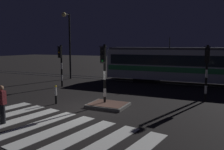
{
  "coord_description": "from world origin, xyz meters",
  "views": [
    {
      "loc": [
        6.41,
        -10.39,
        3.4
      ],
      "look_at": [
        -0.22,
        3.94,
        1.4
      ],
      "focal_mm": 37.0,
      "sensor_mm": 36.0,
      "label": 1
    }
  ],
  "objects": [
    {
      "name": "bollard_island_edge",
      "position": [
        -2.17,
        0.28,
        0.56
      ],
      "size": [
        0.12,
        0.12,
        1.11
      ],
      "color": "black",
      "rests_on": "ground"
    },
    {
      "name": "tram",
      "position": [
        4.76,
        11.03,
        1.75
      ],
      "size": [
        16.59,
        2.58,
        4.15
      ],
      "color": "silver",
      "rests_on": "ground"
    },
    {
      "name": "street_lamp_trackside_left",
      "position": [
        -7.51,
        9.15,
        4.26
      ],
      "size": [
        0.44,
        1.21,
        6.65
      ],
      "color": "black",
      "rests_on": "ground"
    },
    {
      "name": "ground_plane",
      "position": [
        0.0,
        0.0,
        0.0
      ],
      "size": [
        120.0,
        120.0,
        0.0
      ],
      "primitive_type": "plane",
      "color": "black"
    },
    {
      "name": "traffic_island",
      "position": [
        0.88,
        1.04,
        0.09
      ],
      "size": [
        2.14,
        1.71,
        0.18
      ],
      "color": "slate",
      "rests_on": "ground"
    },
    {
      "name": "traffic_light_corner_far_right",
      "position": [
        5.79,
        4.53,
        2.28
      ],
      "size": [
        0.36,
        0.42,
        3.45
      ],
      "color": "black",
      "rests_on": "ground"
    },
    {
      "name": "pedestrian_waiting_at_kerb",
      "position": [
        -2.03,
        -3.54,
        0.88
      ],
      "size": [
        0.36,
        0.24,
        1.71
      ],
      "color": "black",
      "rests_on": "ground"
    },
    {
      "name": "traffic_light_corner_far_left",
      "position": [
        -5.44,
        5.12,
        2.29
      ],
      "size": [
        0.36,
        0.42,
        3.47
      ],
      "color": "black",
      "rests_on": "ground"
    },
    {
      "name": "crosswalk_zebra",
      "position": [
        0.0,
        -3.14,
        0.01
      ],
      "size": [
        9.63,
        5.68,
        0.02
      ],
      "color": "silver",
      "rests_on": "ground"
    },
    {
      "name": "rail_near",
      "position": [
        0.0,
        10.32,
        0.01
      ],
      "size": [
        80.0,
        0.12,
        0.03
      ],
      "primitive_type": "cube",
      "color": "#59595E",
      "rests_on": "ground"
    },
    {
      "name": "traffic_light_median_centre",
      "position": [
        0.58,
        1.12,
        2.3
      ],
      "size": [
        0.36,
        0.42,
        3.48
      ],
      "color": "black",
      "rests_on": "ground"
    },
    {
      "name": "rail_far",
      "position": [
        0.0,
        11.75,
        0.01
      ],
      "size": [
        80.0,
        0.12,
        0.03
      ],
      "primitive_type": "cube",
      "color": "#59595E",
      "rests_on": "ground"
    }
  ]
}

